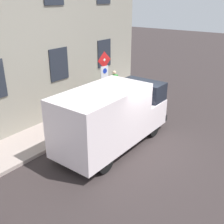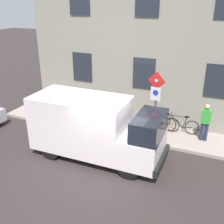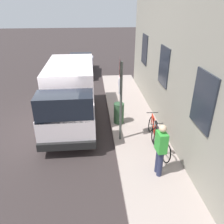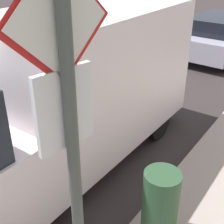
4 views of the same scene
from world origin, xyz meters
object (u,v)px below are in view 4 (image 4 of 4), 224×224
object	(u,v)px
litter_bin	(160,204)
parked_hatchback	(221,35)
delivery_van	(64,90)
sign_post_stacked	(68,132)

from	to	relation	value
litter_bin	parked_hatchback	bearing A→B (deg)	103.30
parked_hatchback	litter_bin	xyz separation A→B (m)	(1.90, -8.05, -0.14)
delivery_van	parked_hatchback	distance (m)	7.48
parked_hatchback	litter_bin	world-z (taller)	parked_hatchback
delivery_van	litter_bin	bearing A→B (deg)	73.62
sign_post_stacked	parked_hatchback	bearing A→B (deg)	100.69
delivery_van	parked_hatchback	xyz separation A→B (m)	(0.15, 7.45, -0.60)
sign_post_stacked	parked_hatchback	distance (m)	9.64
sign_post_stacked	parked_hatchback	world-z (taller)	sign_post_stacked
sign_post_stacked	delivery_van	distance (m)	2.84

